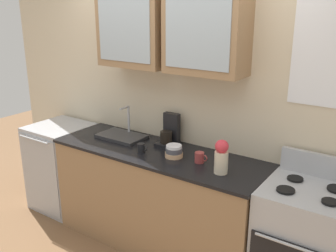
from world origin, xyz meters
name	(u,v)px	position (x,y,z in m)	size (l,w,h in m)	color
ground_plane	(158,242)	(0.00, 0.00, 0.00)	(10.00, 10.00, 0.00)	brown
back_wall_unit	(179,75)	(0.00, 0.33, 1.57)	(4.41, 0.41, 2.88)	beige
counter	(158,198)	(0.00, 0.00, 0.47)	(2.00, 0.65, 0.94)	#93704C
stove_range	(304,247)	(1.33, 0.00, 0.48)	(0.66, 0.63, 1.12)	#ADAFB5
sink_faucet	(122,135)	(-0.49, 0.09, 0.96)	(0.46, 0.29, 0.30)	#2D2D30
bowl_stack	(174,151)	(0.19, -0.03, 0.99)	(0.15, 0.15, 0.11)	#E0AD7F
vase	(221,157)	(0.67, -0.09, 1.08)	(0.11, 0.11, 0.27)	beige
cup_near_sink	(141,148)	(-0.10, -0.10, 0.98)	(0.10, 0.06, 0.08)	black
cup_near_bowls	(200,157)	(0.44, -0.01, 0.98)	(0.11, 0.08, 0.09)	#993838
dishwasher	(62,166)	(-1.30, 0.00, 0.47)	(0.58, 0.64, 0.94)	#ADAFB5
coffee_maker	(169,133)	(-0.01, 0.20, 1.05)	(0.17, 0.20, 0.29)	black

